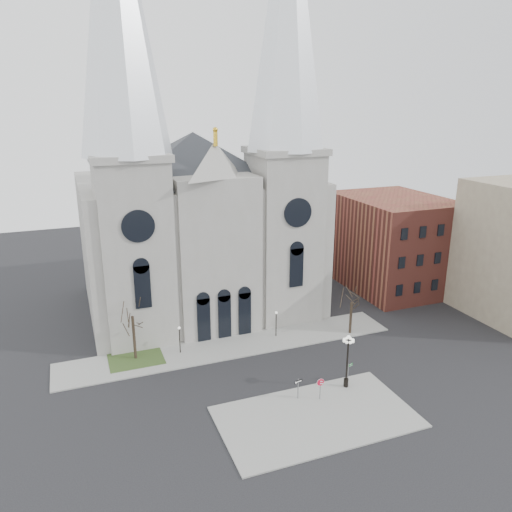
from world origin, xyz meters
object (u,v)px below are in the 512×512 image
object	(u,v)px
globe_lamp	(348,355)
street_name_sign	(349,370)
stop_sign	(320,384)
one_way_sign	(298,385)

from	to	relation	value
globe_lamp	street_name_sign	bearing A→B (deg)	47.46
stop_sign	street_name_sign	bearing A→B (deg)	48.82
stop_sign	street_name_sign	xyz separation A→B (m)	(4.34, 1.95, -0.45)
one_way_sign	globe_lamp	bearing A→B (deg)	-10.01
stop_sign	one_way_sign	bearing A→B (deg)	-179.77
globe_lamp	one_way_sign	world-z (taller)	globe_lamp
globe_lamp	street_name_sign	distance (m)	2.70
globe_lamp	one_way_sign	distance (m)	5.88
globe_lamp	street_name_sign	size ratio (longest dim) A/B	2.91
one_way_sign	street_name_sign	size ratio (longest dim) A/B	1.08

